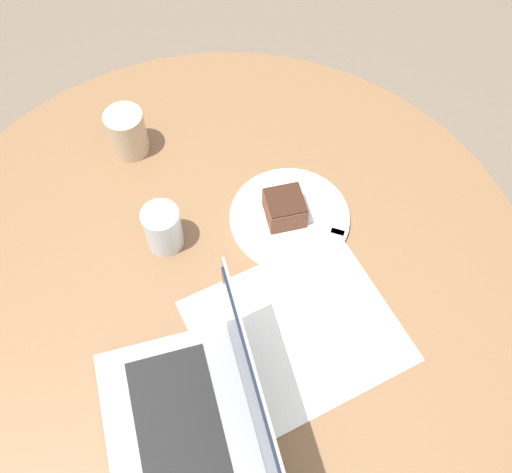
{
  "coord_description": "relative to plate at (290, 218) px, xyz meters",
  "views": [
    {
      "loc": [
        0.41,
        0.3,
        1.73
      ],
      "look_at": [
        -0.09,
        0.03,
        0.78
      ],
      "focal_mm": 42.0,
      "sensor_mm": 36.0,
      "label": 1
    }
  ],
  "objects": [
    {
      "name": "plate",
      "position": [
        0.0,
        0.0,
        0.0
      ],
      "size": [
        0.23,
        0.23,
        0.01
      ],
      "color": "white",
      "rests_on": "dining_table"
    },
    {
      "name": "laptop",
      "position": [
        0.43,
        0.06,
        0.04
      ],
      "size": [
        0.4,
        0.4,
        0.25
      ],
      "rotation": [
        0.0,
        0.0,
        3.92
      ],
      "color": "gray",
      "rests_on": "dining_table"
    },
    {
      "name": "fork",
      "position": [
        -0.0,
        0.05,
        0.01
      ],
      "size": [
        0.05,
        0.17,
        0.0
      ],
      "rotation": [
        0.0,
        0.0,
        8.05
      ],
      "color": "silver",
      "rests_on": "plate"
    },
    {
      "name": "coffee_glass",
      "position": [
        0.01,
        -0.37,
        0.04
      ],
      "size": [
        0.08,
        0.08,
        0.1
      ],
      "color": "#C6AD89",
      "rests_on": "dining_table"
    },
    {
      "name": "ground_plane",
      "position": [
        0.17,
        -0.05,
        -0.75
      ],
      "size": [
        12.0,
        12.0,
        0.0
      ],
      "primitive_type": "plane",
      "color": "#6B5B4C"
    },
    {
      "name": "cake_slice",
      "position": [
        0.0,
        -0.01,
        0.03
      ],
      "size": [
        0.1,
        0.1,
        0.06
      ],
      "rotation": [
        0.0,
        0.0,
        2.32
      ],
      "color": "brown",
      "rests_on": "plate"
    },
    {
      "name": "dining_table",
      "position": [
        0.17,
        -0.05,
        -0.15
      ],
      "size": [
        1.19,
        1.19,
        0.74
      ],
      "color": "brown",
      "rests_on": "ground_plane"
    },
    {
      "name": "paper_document",
      "position": [
        0.2,
        0.12,
        -0.0
      ],
      "size": [
        0.44,
        0.43,
        0.0
      ],
      "rotation": [
        0.0,
        0.0,
        -0.59
      ],
      "color": "white",
      "rests_on": "dining_table"
    },
    {
      "name": "water_glass",
      "position": [
        0.16,
        -0.18,
        0.04
      ],
      "size": [
        0.07,
        0.07,
        0.1
      ],
      "color": "silver",
      "rests_on": "dining_table"
    }
  ]
}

